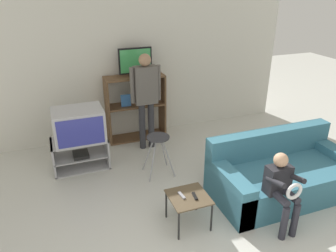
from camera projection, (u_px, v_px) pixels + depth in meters
wall_back at (125, 68)px, 5.97m from camera, size 6.40×0.06×2.60m
tv_stand at (81, 154)px, 5.23m from camera, size 0.86×0.49×0.49m
television_main at (79, 125)px, 5.01m from camera, size 0.75×0.57×0.51m
media_shelf at (136, 107)px, 6.06m from camera, size 1.08×0.38×1.21m
television_flat at (135, 62)px, 5.75m from camera, size 0.60×0.20×0.49m
folding_stool at (158, 144)px, 4.94m from camera, size 0.43×0.39×0.64m
snack_table at (189, 200)px, 3.94m from camera, size 0.47×0.47×0.41m
remote_control_black at (195, 196)px, 3.91m from camera, size 0.05×0.15×0.02m
remote_control_white at (182, 195)px, 3.92m from camera, size 0.05×0.15×0.02m
couch at (281, 175)px, 4.58m from camera, size 1.97×0.98×0.83m
person_standing_adult at (146, 93)px, 5.53m from camera, size 0.53×0.21×1.69m
person_seated_child at (282, 186)px, 3.82m from camera, size 0.33×0.43×0.97m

